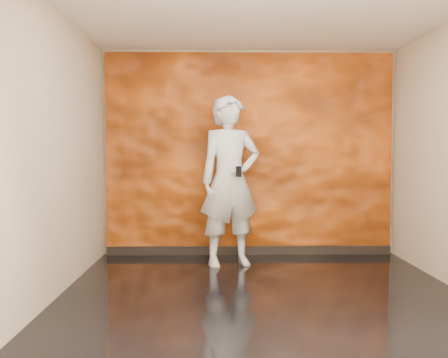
{
  "coord_description": "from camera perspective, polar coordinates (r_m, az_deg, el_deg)",
  "views": [
    {
      "loc": [
        -0.47,
        -4.86,
        1.4
      ],
      "look_at": [
        -0.36,
        0.87,
        1.1
      ],
      "focal_mm": 40.0,
      "sensor_mm": 36.0,
      "label": 1
    }
  ],
  "objects": [
    {
      "name": "feature_wall",
      "position": [
        6.84,
        2.89,
        2.84
      ],
      "size": [
        3.9,
        0.06,
        2.75
      ],
      "primitive_type": "cube",
      "color": "orange",
      "rests_on": "ground"
    },
    {
      "name": "phone",
      "position": [
        5.87,
        1.7,
        0.86
      ],
      "size": [
        0.07,
        0.04,
        0.13
      ],
      "primitive_type": "cube",
      "rotation": [
        0.0,
        0.0,
        -0.41
      ],
      "color": "black",
      "rests_on": "man"
    },
    {
      "name": "man",
      "position": [
        6.17,
        0.7,
        -0.21
      ],
      "size": [
        0.88,
        0.71,
        2.11
      ],
      "primitive_type": "imported",
      "rotation": [
        0.0,
        0.0,
        0.3
      ],
      "color": "#A6AAB6",
      "rests_on": "ground"
    },
    {
      "name": "room",
      "position": [
        4.88,
        4.47,
        3.0
      ],
      "size": [
        4.02,
        4.02,
        2.81
      ],
      "color": "black",
      "rests_on": "ground"
    },
    {
      "name": "baseboard",
      "position": [
        6.93,
        2.88,
        -8.15
      ],
      "size": [
        3.9,
        0.04,
        0.12
      ],
      "primitive_type": "cube",
      "color": "black",
      "rests_on": "ground"
    }
  ]
}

